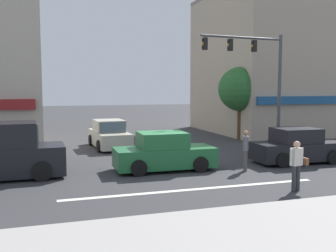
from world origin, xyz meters
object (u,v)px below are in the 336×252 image
Objects in this scene: traffic_light_mast at (260,70)px; pedestrian_foreground_with_bag at (297,163)px; street_tree at (240,89)px; sedan_waiting_far at (109,135)px; sedan_crossing_leftbound at (297,147)px; sedan_crossing_center at (164,153)px; pedestrian_mid_crossing at (246,148)px.

pedestrian_foreground_with_bag is at bearing -111.92° from traffic_light_mast.
street_tree is 1.13× the size of sedan_waiting_far.
traffic_light_mast is 3.71× the size of pedestrian_foreground_with_bag.
sedan_crossing_leftbound is at bearing -99.26° from street_tree.
pedestrian_foreground_with_bag is at bearing -54.79° from sedan_crossing_center.
sedan_waiting_far is (-7.39, 3.63, -3.59)m from traffic_light_mast.
street_tree is 11.01m from sedan_crossing_center.
pedestrian_foreground_with_bag reaches higher than sedan_crossing_center.
traffic_light_mast is 7.82m from sedan_crossing_center.
sedan_crossing_leftbound is at bearing -89.69° from traffic_light_mast.
traffic_light_mast is (-1.30, -4.53, 1.01)m from street_tree.
sedan_crossing_center is 2.47× the size of pedestrian_foreground_with_bag.
sedan_crossing_center is at bearing -134.72° from street_tree.
traffic_light_mast reaches higher than pedestrian_mid_crossing.
sedan_crossing_center is (-6.24, 0.29, 0.00)m from sedan_crossing_leftbound.
traffic_light_mast is at bearing 26.26° from sedan_crossing_center.
traffic_light_mast is 8.82m from pedestrian_foreground_with_bag.
sedan_waiting_far is 12.02m from pedestrian_foreground_with_bag.
sedan_crossing_leftbound is (7.40, -6.99, 0.00)m from sedan_waiting_far.
pedestrian_mid_crossing is (-3.12, -4.28, -3.35)m from traffic_light_mast.
street_tree is 4.82m from traffic_light_mast.
pedestrian_mid_crossing is (4.27, -7.91, 0.24)m from sedan_waiting_far.
traffic_light_mast is at bearing -26.18° from sedan_waiting_far.
street_tree reaches higher than pedestrian_mid_crossing.
traffic_light_mast is at bearing -106.06° from street_tree.
street_tree is 2.84× the size of pedestrian_mid_crossing.
sedan_waiting_far is 2.51× the size of pedestrian_mid_crossing.
pedestrian_foreground_with_bag is at bearing -109.78° from street_tree.
street_tree is 13.08m from pedestrian_foreground_with_bag.
pedestrian_foreground_with_bag and pedestrian_mid_crossing have the same top height.
sedan_crossing_leftbound is 1.00× the size of sedan_crossing_center.
street_tree is 8.40m from sedan_crossing_leftbound.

